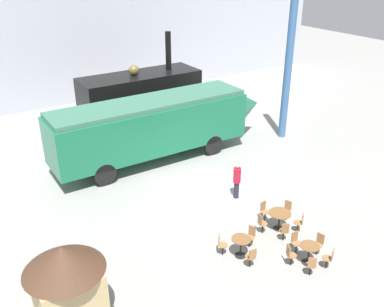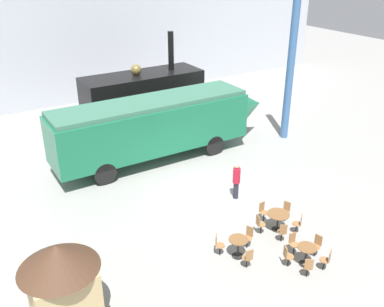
# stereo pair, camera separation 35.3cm
# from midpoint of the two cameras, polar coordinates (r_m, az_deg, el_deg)

# --- Properties ---
(ground_plane) EXTENTS (80.00, 80.00, 0.00)m
(ground_plane) POSITION_cam_midpoint_polar(r_m,az_deg,el_deg) (20.30, 1.95, -5.13)
(ground_plane) COLOR gray
(backdrop_wall) EXTENTS (44.00, 0.15, 9.00)m
(backdrop_wall) POSITION_cam_midpoint_polar(r_m,az_deg,el_deg) (32.45, -14.02, 14.44)
(backdrop_wall) COLOR #B2B7C1
(backdrop_wall) RESTS_ON ground_plane
(steam_locomotive) EXTENTS (7.44, 2.57, 5.85)m
(steam_locomotive) POSITION_cam_midpoint_polar(r_m,az_deg,el_deg) (27.04, -6.15, 7.78)
(steam_locomotive) COLOR black
(steam_locomotive) RESTS_ON ground_plane
(streamlined_locomotive) EXTENTS (12.62, 2.64, 3.39)m
(streamlined_locomotive) POSITION_cam_midpoint_polar(r_m,az_deg,el_deg) (22.92, -3.19, 4.20)
(streamlined_locomotive) COLOR #196B47
(streamlined_locomotive) RESTS_ON ground_plane
(cafe_table_near) EXTENTS (0.70, 0.70, 0.78)m
(cafe_table_near) POSITION_cam_midpoint_polar(r_m,az_deg,el_deg) (16.30, 15.65, -12.52)
(cafe_table_near) COLOR black
(cafe_table_near) RESTS_ON ground_plane
(cafe_table_mid) EXTENTS (0.73, 0.73, 0.78)m
(cafe_table_mid) POSITION_cam_midpoint_polar(r_m,az_deg,el_deg) (16.18, 6.83, -11.86)
(cafe_table_mid) COLOR black
(cafe_table_mid) RESTS_ON ground_plane
(cafe_table_far) EXTENTS (0.91, 0.91, 0.78)m
(cafe_table_far) POSITION_cam_midpoint_polar(r_m,az_deg,el_deg) (17.78, 11.97, -8.28)
(cafe_table_far) COLOR black
(cafe_table_far) RESTS_ON ground_plane
(cafe_chair_0) EXTENTS (0.40, 0.41, 0.87)m
(cafe_chair_0) POSITION_cam_midpoint_polar(r_m,az_deg,el_deg) (15.77, 15.88, -14.28)
(cafe_chair_0) COLOR black
(cafe_chair_0) RESTS_ON ground_plane
(cafe_chair_1) EXTENTS (0.39, 0.40, 0.87)m
(cafe_chair_1) POSITION_cam_midpoint_polar(r_m,az_deg,el_deg) (16.27, 18.16, -13.22)
(cafe_chair_1) COLOR black
(cafe_chair_1) RESTS_ON ground_plane
(cafe_chair_2) EXTENTS (0.38, 0.36, 0.87)m
(cafe_chair_2) POSITION_cam_midpoint_polar(r_m,az_deg,el_deg) (16.86, 16.89, -11.49)
(cafe_chair_2) COLOR black
(cafe_chair_2) RESTS_ON ground_plane
(cafe_chair_3) EXTENTS (0.36, 0.36, 0.87)m
(cafe_chair_3) POSITION_cam_midpoint_polar(r_m,az_deg,el_deg) (16.74, 13.96, -11.38)
(cafe_chair_3) COLOR black
(cafe_chair_3) RESTS_ON ground_plane
(cafe_chair_4) EXTENTS (0.39, 0.38, 0.87)m
(cafe_chair_4) POSITION_cam_midpoint_polar(r_m,az_deg,el_deg) (16.07, 13.21, -13.06)
(cafe_chair_4) COLOR black
(cafe_chair_4) RESTS_ON ground_plane
(cafe_chair_5) EXTENTS (0.36, 0.37, 0.87)m
(cafe_chair_5) POSITION_cam_midpoint_polar(r_m,az_deg,el_deg) (15.72, 8.14, -13.53)
(cafe_chair_5) COLOR black
(cafe_chair_5) RESTS_ON ground_plane
(cafe_chair_6) EXTENTS (0.39, 0.38, 0.87)m
(cafe_chair_6) POSITION_cam_midpoint_polar(r_m,az_deg,el_deg) (16.74, 8.15, -10.79)
(cafe_chair_6) COLOR black
(cafe_chair_6) RESTS_ON ground_plane
(cafe_chair_7) EXTENTS (0.41, 0.40, 0.87)m
(cafe_chair_7) POSITION_cam_midpoint_polar(r_m,az_deg,el_deg) (16.23, 4.15, -11.89)
(cafe_chair_7) COLOR black
(cafe_chair_7) RESTS_ON ground_plane
(cafe_chair_8) EXTENTS (0.39, 0.40, 0.87)m
(cafe_chair_8) POSITION_cam_midpoint_polar(r_m,az_deg,el_deg) (17.19, 12.55, -10.11)
(cafe_chair_8) COLOR black
(cafe_chair_8) RESTS_ON ground_plane
(cafe_chair_9) EXTENTS (0.40, 0.40, 0.87)m
(cafe_chair_9) POSITION_cam_midpoint_polar(r_m,az_deg,el_deg) (17.84, 14.60, -8.90)
(cafe_chair_9) COLOR black
(cafe_chair_9) RESTS_ON ground_plane
(cafe_chair_10) EXTENTS (0.40, 0.38, 0.87)m
(cafe_chair_10) POSITION_cam_midpoint_polar(r_m,az_deg,el_deg) (18.50, 12.96, -7.35)
(cafe_chair_10) COLOR black
(cafe_chair_10) RESTS_ON ground_plane
(cafe_chair_11) EXTENTS (0.36, 0.37, 0.87)m
(cafe_chair_11) POSITION_cam_midpoint_polar(r_m,az_deg,el_deg) (18.28, 9.99, -7.48)
(cafe_chair_11) COLOR black
(cafe_chair_11) RESTS_ON ground_plane
(cafe_chair_12) EXTENTS (0.38, 0.36, 0.87)m
(cafe_chair_12) POSITION_cam_midpoint_polar(r_m,az_deg,el_deg) (17.47, 9.60, -9.16)
(cafe_chair_12) COLOR black
(cafe_chair_12) RESTS_ON ground_plane
(visitor_person) EXTENTS (0.34, 0.34, 1.76)m
(visitor_person) POSITION_cam_midpoint_polar(r_m,az_deg,el_deg) (19.47, 6.46, -3.47)
(visitor_person) COLOR #262633
(visitor_person) RESTS_ON ground_plane
(ticket_kiosk) EXTENTS (2.34, 2.34, 3.00)m
(ticket_kiosk) POSITION_cam_midpoint_polar(r_m,az_deg,el_deg) (13.37, -16.22, -16.23)
(ticket_kiosk) COLOR tan
(ticket_kiosk) RESTS_ON ground_plane
(support_pillar) EXTENTS (0.44, 0.44, 8.00)m
(support_pillar) POSITION_cam_midpoint_polar(r_m,az_deg,el_deg) (25.53, 13.33, 10.47)
(support_pillar) COLOR #386093
(support_pillar) RESTS_ON ground_plane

